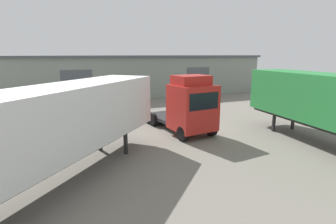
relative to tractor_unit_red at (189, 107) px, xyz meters
name	(u,v)px	position (x,y,z in m)	size (l,w,h in m)	color
ground_plane	(203,131)	(1.29, 0.27, -1.83)	(60.00, 60.00, 0.00)	slate
warehouse_building	(132,75)	(1.29, 19.15, 0.70)	(33.35, 10.28, 5.05)	gray
tractor_unit_red	(189,107)	(0.00, 0.00, 0.00)	(3.20, 6.25, 3.89)	red
container_trailer_green	(325,101)	(6.23, -4.73, 0.78)	(3.41, 10.60, 4.09)	#28843D
delivery_van_grey	(105,99)	(-4.14, 7.67, -0.42)	(5.54, 2.79, 2.59)	gray
container_trailer_black	(58,123)	(-7.79, -4.09, 0.71)	(9.85, 10.27, 3.96)	silver
gravel_pile	(36,118)	(-9.30, 4.36, -0.87)	(3.57, 3.57, 1.92)	#665B4C
oil_drum	(202,112)	(3.21, 3.85, -1.39)	(0.58, 0.58, 0.88)	black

